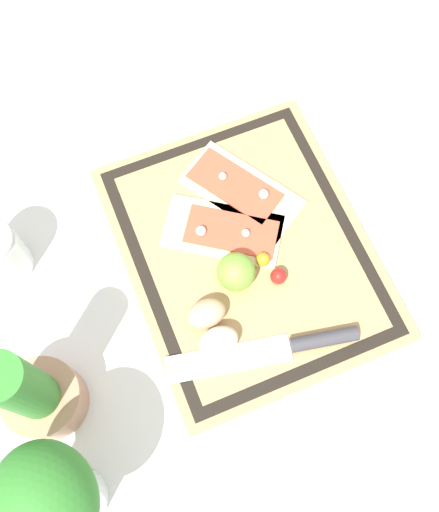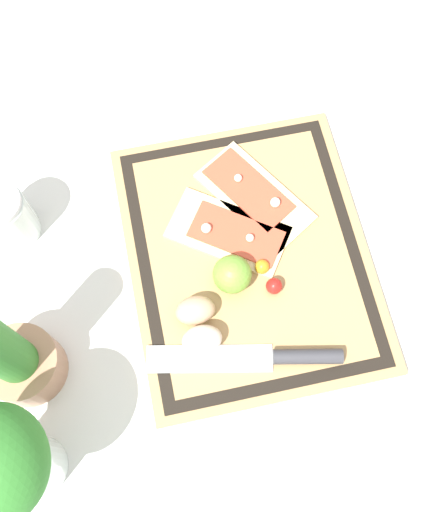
{
  "view_description": "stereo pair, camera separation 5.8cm",
  "coord_description": "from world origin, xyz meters",
  "px_view_note": "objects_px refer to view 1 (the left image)",
  "views": [
    {
      "loc": [
        -0.3,
        0.17,
        0.88
      ],
      "look_at": [
        0.0,
        0.05,
        0.03
      ],
      "focal_mm": 42.0,
      "sensor_mm": 36.0,
      "label": 1
    },
    {
      "loc": [
        -0.32,
        0.11,
        0.88
      ],
      "look_at": [
        0.0,
        0.05,
        0.03
      ],
      "focal_mm": 42.0,
      "sensor_mm": 36.0,
      "label": 2
    }
  ],
  "objects_px": {
    "egg_pink": "(219,341)",
    "lime": "(236,272)",
    "pizza_slice_far": "(224,231)",
    "pizza_slice_near": "(241,190)",
    "knife": "(294,345)",
    "herb_glass": "(52,502)",
    "cherry_tomato_red": "(278,276)",
    "cherry_tomato_yellow": "(263,259)",
    "herb_pot": "(36,395)",
    "egg_brown": "(206,314)"
  },
  "relations": [
    {
      "from": "pizza_slice_near",
      "to": "cherry_tomato_red",
      "type": "height_order",
      "value": "cherry_tomato_red"
    },
    {
      "from": "egg_brown",
      "to": "egg_pink",
      "type": "height_order",
      "value": "same"
    },
    {
      "from": "lime",
      "to": "cherry_tomato_yellow",
      "type": "height_order",
      "value": "lime"
    },
    {
      "from": "pizza_slice_far",
      "to": "herb_glass",
      "type": "xyz_separation_m",
      "value": [
        -0.28,
        0.33,
        0.11
      ]
    },
    {
      "from": "lime",
      "to": "pizza_slice_far",
      "type": "bearing_deg",
      "value": -9.69
    },
    {
      "from": "egg_pink",
      "to": "lime",
      "type": "relative_size",
      "value": 1.0
    },
    {
      "from": "knife",
      "to": "lime",
      "type": "relative_size",
      "value": 4.86
    },
    {
      "from": "knife",
      "to": "herb_pot",
      "type": "bearing_deg",
      "value": 80.32
    },
    {
      "from": "pizza_slice_near",
      "to": "pizza_slice_far",
      "type": "bearing_deg",
      "value": 137.56
    },
    {
      "from": "knife",
      "to": "pizza_slice_far",
      "type": "bearing_deg",
      "value": 6.91
    },
    {
      "from": "pizza_slice_far",
      "to": "lime",
      "type": "relative_size",
      "value": 3.45
    },
    {
      "from": "lime",
      "to": "cherry_tomato_red",
      "type": "bearing_deg",
      "value": -113.45
    },
    {
      "from": "egg_brown",
      "to": "herb_pot",
      "type": "distance_m",
      "value": 0.26
    },
    {
      "from": "knife",
      "to": "lime",
      "type": "xyz_separation_m",
      "value": [
        0.13,
        0.04,
        0.02
      ]
    },
    {
      "from": "cherry_tomato_yellow",
      "to": "herb_glass",
      "type": "bearing_deg",
      "value": 120.14
    },
    {
      "from": "egg_pink",
      "to": "cherry_tomato_yellow",
      "type": "distance_m",
      "value": 0.15
    },
    {
      "from": "pizza_slice_near",
      "to": "cherry_tomato_yellow",
      "type": "xyz_separation_m",
      "value": [
        -0.12,
        0.02,
        0.01
      ]
    },
    {
      "from": "pizza_slice_far",
      "to": "knife",
      "type": "xyz_separation_m",
      "value": [
        -0.21,
        -0.02,
        0.0
      ]
    },
    {
      "from": "herb_glass",
      "to": "pizza_slice_far",
      "type": "bearing_deg",
      "value": -49.81
    },
    {
      "from": "herb_pot",
      "to": "egg_pink",
      "type": "bearing_deg",
      "value": -93.57
    },
    {
      "from": "knife",
      "to": "egg_brown",
      "type": "bearing_deg",
      "value": 48.75
    },
    {
      "from": "pizza_slice_near",
      "to": "egg_pink",
      "type": "bearing_deg",
      "value": 149.66
    },
    {
      "from": "knife",
      "to": "pizza_slice_near",
      "type": "bearing_deg",
      "value": -5.78
    },
    {
      "from": "lime",
      "to": "cherry_tomato_red",
      "type": "height_order",
      "value": "lime"
    },
    {
      "from": "egg_pink",
      "to": "lime",
      "type": "height_order",
      "value": "lime"
    },
    {
      "from": "cherry_tomato_yellow",
      "to": "pizza_slice_near",
      "type": "bearing_deg",
      "value": -7.27
    },
    {
      "from": "pizza_slice_near",
      "to": "cherry_tomato_red",
      "type": "distance_m",
      "value": 0.16
    },
    {
      "from": "egg_pink",
      "to": "herb_glass",
      "type": "bearing_deg",
      "value": 115.12
    },
    {
      "from": "knife",
      "to": "cherry_tomato_yellow",
      "type": "xyz_separation_m",
      "value": [
        0.14,
        -0.01,
        0.0
      ]
    },
    {
      "from": "pizza_slice_near",
      "to": "herb_pot",
      "type": "bearing_deg",
      "value": 117.93
    },
    {
      "from": "knife",
      "to": "egg_pink",
      "type": "xyz_separation_m",
      "value": [
        0.04,
        0.1,
        0.01
      ]
    },
    {
      "from": "knife",
      "to": "cherry_tomato_yellow",
      "type": "bearing_deg",
      "value": -4.45
    },
    {
      "from": "egg_brown",
      "to": "herb_pot",
      "type": "relative_size",
      "value": 0.25
    },
    {
      "from": "egg_brown",
      "to": "herb_pot",
      "type": "height_order",
      "value": "herb_pot"
    },
    {
      "from": "egg_pink",
      "to": "herb_glass",
      "type": "relative_size",
      "value": 0.27
    },
    {
      "from": "lime",
      "to": "pizza_slice_near",
      "type": "bearing_deg",
      "value": -25.98
    },
    {
      "from": "pizza_slice_far",
      "to": "herb_glass",
      "type": "relative_size",
      "value": 0.91
    },
    {
      "from": "pizza_slice_far",
      "to": "cherry_tomato_yellow",
      "type": "xyz_separation_m",
      "value": [
        -0.07,
        -0.04,
        0.01
      ]
    },
    {
      "from": "knife",
      "to": "egg_brown",
      "type": "distance_m",
      "value": 0.14
    },
    {
      "from": "egg_brown",
      "to": "herb_pot",
      "type": "xyz_separation_m",
      "value": [
        -0.03,
        0.25,
        0.04
      ]
    },
    {
      "from": "pizza_slice_near",
      "to": "knife",
      "type": "height_order",
      "value": "pizza_slice_near"
    },
    {
      "from": "pizza_slice_near",
      "to": "knife",
      "type": "xyz_separation_m",
      "value": [
        -0.26,
        0.03,
        0.0
      ]
    },
    {
      "from": "pizza_slice_near",
      "to": "lime",
      "type": "height_order",
      "value": "lime"
    },
    {
      "from": "knife",
      "to": "cherry_tomato_yellow",
      "type": "height_order",
      "value": "same"
    },
    {
      "from": "lime",
      "to": "egg_brown",
      "type": "bearing_deg",
      "value": 122.42
    },
    {
      "from": "knife",
      "to": "herb_glass",
      "type": "distance_m",
      "value": 0.38
    },
    {
      "from": "pizza_slice_near",
      "to": "egg_pink",
      "type": "relative_size",
      "value": 3.6
    },
    {
      "from": "pizza_slice_near",
      "to": "egg_brown",
      "type": "height_order",
      "value": "egg_brown"
    },
    {
      "from": "egg_pink",
      "to": "lime",
      "type": "xyz_separation_m",
      "value": [
        0.09,
        -0.06,
        0.01
      ]
    },
    {
      "from": "pizza_slice_far",
      "to": "egg_pink",
      "type": "bearing_deg",
      "value": 154.82
    }
  ]
}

